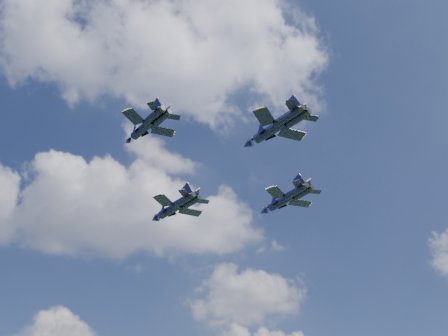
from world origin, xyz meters
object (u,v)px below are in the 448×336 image
(jet_left, at_px, (142,130))
(jet_right, at_px, (280,202))
(jet_lead, at_px, (169,210))
(jet_slot, at_px, (268,132))

(jet_left, relative_size, jet_right, 0.86)
(jet_lead, distance_m, jet_slot, 35.64)
(jet_lead, xyz_separation_m, jet_slot, (19.11, -30.03, 1.95))
(jet_left, bearing_deg, jet_right, -1.83)
(jet_right, bearing_deg, jet_lead, 135.10)
(jet_slot, bearing_deg, jet_right, 36.94)
(jet_lead, bearing_deg, jet_right, -50.22)
(jet_right, bearing_deg, jet_left, -178.76)
(jet_lead, height_order, jet_left, jet_left)
(jet_left, xyz_separation_m, jet_slot, (24.80, -3.05, -1.16))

